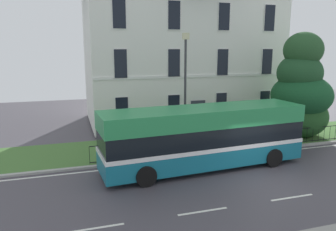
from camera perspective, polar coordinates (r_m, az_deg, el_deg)
The scene contains 7 objects.
ground_plane at distance 16.88m, azimuth 15.17°, elevation -9.88°, with size 60.00×56.00×0.18m.
georgian_townhouse at distance 27.55m, azimuth 2.00°, elevation 11.62°, with size 15.16×8.55×11.79m.
iron_verge_railing at distance 19.75m, azimuth 10.82°, elevation -4.53°, with size 16.30×0.04×0.97m.
evergreen_tree at distance 23.88m, azimuth 21.98°, elevation 3.42°, with size 4.13×4.34×7.15m.
single_decker_bus at distance 16.76m, azimuth 6.29°, elevation -3.65°, with size 10.69×3.22×3.14m.
street_lamp_post at distance 19.10m, azimuth 3.01°, elevation 5.45°, with size 0.36×0.24×6.78m.
litter_bin at distance 21.90m, azimuth 16.34°, elevation -3.06°, with size 0.56×0.56×1.10m.
Camera 1 is at (-8.62, -12.30, 6.07)m, focal length 35.03 mm.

